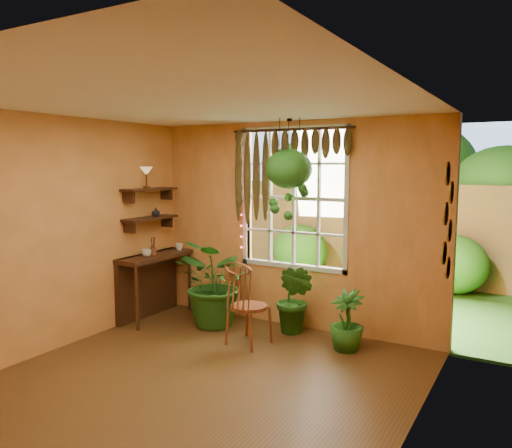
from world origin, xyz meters
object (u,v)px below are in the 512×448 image
Objects in this scene: counter_ledge at (150,278)px; windsor_chair at (247,317)px; potted_plant_mid at (295,299)px; potted_plant_left at (217,283)px; hanging_basket at (289,176)px.

windsor_chair reaches higher than counter_ledge.
windsor_chair is 0.72m from potted_plant_mid.
potted_plant_left is at bearing 159.65° from windsor_chair.
hanging_basket is at bearing 79.25° from windsor_chair.
hanging_basket is (0.22, 0.63, 1.66)m from windsor_chair.
counter_ledge and potted_plant_mid have the same top height.
counter_ledge is at bearing -174.60° from potted_plant_left.
hanging_basket reaches higher than counter_ledge.
hanging_basket reaches higher than windsor_chair.
counter_ledge is at bearing -169.93° from hanging_basket.
windsor_chair is at bearing -28.99° from potted_plant_left.
hanging_basket is at bearing 10.07° from counter_ledge.
hanging_basket is at bearing 178.37° from potted_plant_mid.
potted_plant_left is at bearing -164.58° from hanging_basket.
counter_ledge is 1.02× the size of potted_plant_left.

